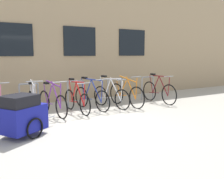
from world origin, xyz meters
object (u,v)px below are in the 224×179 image
object	(u,v)px
bicycle_white	(111,96)
bicycle_purple	(52,102)
bike_trailer	(23,115)
bicycle_orange	(126,94)
bicycle_blue	(91,97)
bicycle_silver	(33,104)
bicycle_maroon	(159,92)
bicycle_red	(77,100)

from	to	relation	value
bicycle_white	bicycle_purple	world-z (taller)	bicycle_white
bike_trailer	bicycle_orange	bearing A→B (deg)	23.26
bicycle_blue	bike_trailer	xyz separation A→B (m)	(-2.46, -1.73, 0.09)
bicycle_blue	bicycle_silver	bearing A→B (deg)	-175.83
bicycle_maroon	bicycle_purple	size ratio (longest dim) A/B	1.03
bicycle_red	bicycle_orange	bearing A→B (deg)	0.89
bicycle_red	bicycle_white	bearing A→B (deg)	3.94
bicycle_silver	bicycle_white	bearing A→B (deg)	1.38
bicycle_purple	bike_trailer	world-z (taller)	bicycle_purple
bicycle_white	bicycle_blue	size ratio (longest dim) A/B	0.98
bicycle_maroon	bicycle_orange	xyz separation A→B (m)	(-1.38, 0.08, -0.00)
bicycle_orange	bicycle_blue	distance (m)	1.26
bicycle_purple	bicycle_blue	bearing A→B (deg)	6.07
bicycle_purple	bicycle_blue	size ratio (longest dim) A/B	1.01
bicycle_orange	bicycle_blue	size ratio (longest dim) A/B	1.06
bicycle_purple	bicycle_maroon	bearing A→B (deg)	-0.98
bicycle_silver	bicycle_blue	bearing A→B (deg)	4.17
bicycle_silver	bicycle_purple	size ratio (longest dim) A/B	0.97
bicycle_blue	bike_trailer	world-z (taller)	bicycle_blue
bicycle_orange	bicycle_blue	xyz separation A→B (m)	(-1.25, 0.13, -0.02)
bicycle_silver	bicycle_orange	xyz separation A→B (m)	(3.13, 0.00, 0.01)
bicycle_blue	bicycle_maroon	bearing A→B (deg)	-4.54
bicycle_orange	bicycle_white	bearing A→B (deg)	174.20
bike_trailer	bicycle_blue	bearing A→B (deg)	35.10
bike_trailer	bicycle_silver	bearing A→B (deg)	70.00
bicycle_purple	bike_trailer	distance (m)	1.95
bicycle_maroon	bicycle_orange	bearing A→B (deg)	176.85
bicycle_silver	bicycle_white	world-z (taller)	bicycle_silver
bicycle_silver	bike_trailer	world-z (taller)	bicycle_silver
bicycle_blue	bicycle_orange	bearing A→B (deg)	-6.07
bicycle_maroon	bike_trailer	distance (m)	5.31
bicycle_red	bicycle_purple	xyz separation A→B (m)	(-0.75, 0.02, 0.00)
bicycle_white	bicycle_purple	bearing A→B (deg)	-178.11
bicycle_maroon	bicycle_purple	world-z (taller)	bicycle_maroon
bicycle_maroon	bicycle_silver	world-z (taller)	bicycle_silver
bicycle_silver	bicycle_white	xyz separation A→B (m)	(2.56, 0.06, -0.01)
bicycle_red	bike_trailer	size ratio (longest dim) A/B	1.22
bicycle_white	bike_trailer	bearing A→B (deg)	-152.23
bike_trailer	bicycle_maroon	bearing A→B (deg)	16.60
bicycle_purple	bicycle_blue	xyz separation A→B (m)	(1.33, 0.14, 0.01)
bicycle_red	bicycle_blue	size ratio (longest dim) A/B	0.98
bicycle_orange	bicycle_red	bearing A→B (deg)	-179.11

